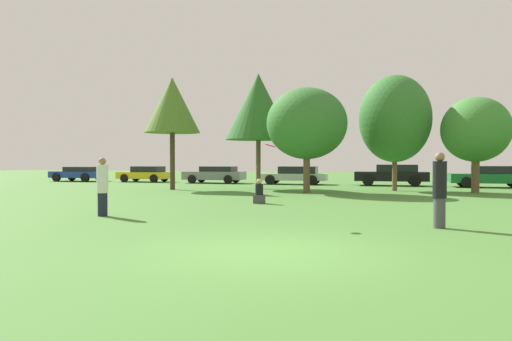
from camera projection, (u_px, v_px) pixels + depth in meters
ground_plane at (268, 252)px, 8.21m from camera, size 120.00×120.00×0.00m
person_thrower at (102, 187)px, 13.47m from camera, size 0.32×0.32×1.69m
person_catcher at (440, 189)px, 11.06m from camera, size 0.32×0.32×1.80m
frisbee at (270, 146)px, 11.91m from camera, size 0.29×0.29×0.11m
bystander_sitting at (259, 193)px, 17.49m from camera, size 0.39×0.33×0.92m
tree_0 at (172, 105)px, 25.79m from camera, size 3.06×3.06×6.21m
tree_1 at (258, 107)px, 26.65m from camera, size 3.77×3.77×6.57m
tree_2 at (307, 124)px, 23.38m from camera, size 4.02×4.02×5.25m
tree_3 at (395, 119)px, 24.89m from camera, size 3.77×3.77×6.15m
tree_4 at (476, 130)px, 23.31m from camera, size 3.33×3.33×4.78m
parked_car_blue at (79, 173)px, 36.50m from camera, size 4.11×2.17×1.13m
parked_car_yellow at (146, 174)px, 35.41m from camera, size 3.95×2.01×1.18m
parked_car_grey at (215, 174)px, 33.52m from camera, size 4.35×2.09×1.20m
parked_car_silver at (295, 175)px, 31.80m from camera, size 4.62×1.96×1.22m
parked_car_black at (392, 174)px, 30.06m from camera, size 4.60×2.04×1.35m
parked_car_green at (492, 176)px, 27.99m from camera, size 4.62×2.02×1.28m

